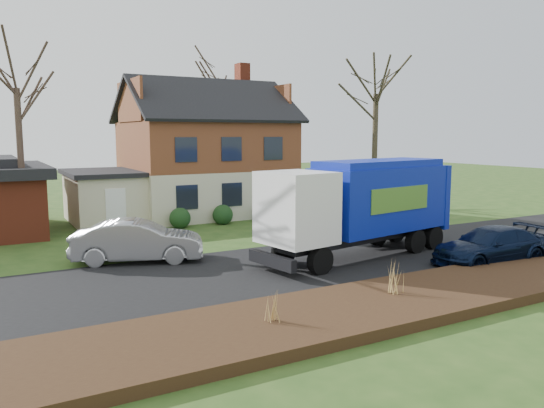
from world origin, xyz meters
TOP-DOWN VIEW (x-y plane):
  - ground at (0.00, 0.00)m, footprint 120.00×120.00m
  - road at (0.00, 0.00)m, footprint 80.00×7.00m
  - mulch_verge at (0.00, -5.30)m, footprint 80.00×3.50m
  - main_house at (1.49, 13.91)m, footprint 12.95×8.95m
  - garbage_truck at (2.97, 0.09)m, footprint 9.09×3.78m
  - silver_sedan at (-5.03, 3.48)m, footprint 5.12×3.28m
  - navy_wagon at (6.34, -3.23)m, footprint 4.85×2.27m
  - tree_front_west at (-8.44, 10.02)m, footprint 3.19×3.19m
  - tree_front_east at (10.91, 8.93)m, footprint 3.69×3.69m
  - tree_back at (6.03, 21.06)m, footprint 3.71×3.71m
  - grass_clump_west at (-4.11, -5.39)m, footprint 0.30×0.25m
  - grass_clump_mid at (0.07, -5.07)m, footprint 0.33×0.27m

SIDE VIEW (x-z plane):
  - ground at x=0.00m, z-range 0.00..0.00m
  - road at x=0.00m, z-range 0.00..0.02m
  - mulch_verge at x=0.00m, z-range 0.00..0.30m
  - navy_wagon at x=6.34m, z-range 0.00..1.37m
  - grass_clump_west at x=-4.11m, z-range 0.30..1.09m
  - grass_clump_mid at x=0.07m, z-range 0.30..1.21m
  - silver_sedan at x=-5.03m, z-range 0.00..1.59m
  - garbage_truck at x=2.97m, z-range 0.29..4.07m
  - main_house at x=1.49m, z-range -0.60..8.66m
  - tree_front_west at x=-8.44m, z-range 3.07..12.54m
  - tree_front_east at x=10.91m, z-range 3.21..13.48m
  - tree_back at x=6.03m, z-range 3.92..15.67m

